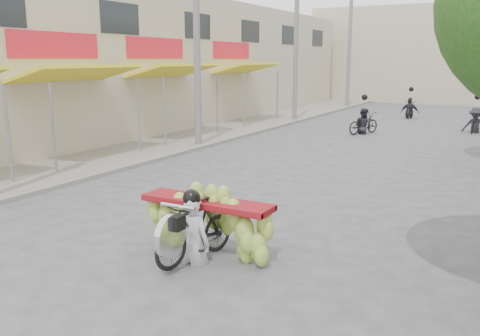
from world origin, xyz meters
name	(u,v)px	position (x,y,z in m)	size (l,w,h in m)	color
sidewalk_left	(206,132)	(-7.00, 15.00, 0.06)	(4.00, 60.00, 0.12)	gray
shophouse_row_left	(100,63)	(-11.98, 13.98, 3.00)	(9.77, 40.00, 6.00)	#BEB496
far_building	(452,55)	(0.00, 38.00, 3.50)	(20.00, 6.00, 7.00)	#BEB496
utility_pole_mid	(197,34)	(-5.40, 12.00, 4.03)	(0.60, 0.24, 8.00)	slate
utility_pole_far	(296,42)	(-5.40, 21.00, 4.03)	(0.60, 0.24, 8.00)	slate
utility_pole_back	(349,46)	(-5.40, 30.00, 4.03)	(0.60, 0.24, 8.00)	slate
banana_motorbike	(200,218)	(0.51, 3.10, 0.67)	(2.27, 1.87, 1.99)	black
bg_motorbike_a	(364,117)	(-1.04, 18.29, 0.74)	(1.25, 1.76, 1.95)	black
bg_motorbike_b	(476,113)	(3.17, 20.89, 0.86)	(1.11, 1.64, 1.95)	black
bg_motorbike_c	(410,104)	(-0.46, 25.47, 0.80)	(1.01, 1.63, 1.95)	black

